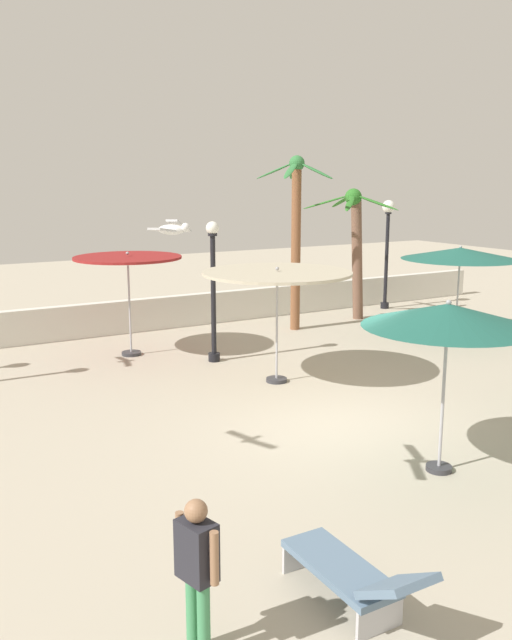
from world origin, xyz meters
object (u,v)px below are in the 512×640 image
(seagull_2, at_px, (173,229))
(patio_umbrella_3, at_px, (460,254))
(patio_umbrella_0, at_px, (277,276))
(patio_umbrella_4, at_px, (128,262))
(palm_tree_0, at_px, (356,237))
(lounge_chair_0, at_px, (354,574))
(patio_umbrella_1, at_px, (448,316))
(guest_0, at_px, (197,564))
(lamp_post_0, at_px, (387,236))
(lamp_post_2, at_px, (213,285))
(palm_tree_1, at_px, (296,224))

(seagull_2, bearing_deg, patio_umbrella_3, 27.44)
(patio_umbrella_0, relative_size, patio_umbrella_4, 1.21)
(patio_umbrella_0, distance_m, patio_umbrella_4, 4.23)
(palm_tree_0, height_order, lounge_chair_0, palm_tree_0)
(patio_umbrella_1, height_order, patio_umbrella_4, patio_umbrella_1)
(seagull_2, bearing_deg, palm_tree_0, 42.38)
(guest_0, bearing_deg, patio_umbrella_0, 53.43)
(patio_umbrella_0, relative_size, seagull_2, 2.69)
(lamp_post_0, bearing_deg, palm_tree_0, -155.96)
(patio_umbrella_3, height_order, lamp_post_2, lamp_post_2)
(patio_umbrella_0, distance_m, lounge_chair_0, 8.11)
(patio_umbrella_1, bearing_deg, palm_tree_1, 69.21)
(patio_umbrella_1, relative_size, patio_umbrella_3, 0.83)
(patio_umbrella_1, relative_size, seagull_2, 2.22)
(lounge_chair_0, bearing_deg, seagull_2, 107.23)
(lamp_post_0, bearing_deg, guest_0, -136.17)
(lamp_post_2, bearing_deg, lounge_chair_0, -108.31)
(palm_tree_0, bearing_deg, patio_umbrella_1, -121.69)
(patio_umbrella_0, height_order, palm_tree_1, palm_tree_1)
(patio_umbrella_4, xyz_separation_m, lounge_chair_0, (-1.54, -10.83, -1.92))
(patio_umbrella_3, distance_m, lounge_chair_0, 12.97)
(patio_umbrella_0, distance_m, lamp_post_2, 2.27)
(patio_umbrella_4, height_order, lounge_chair_0, patio_umbrella_4)
(patio_umbrella_3, bearing_deg, guest_0, -145.63)
(palm_tree_1, distance_m, lamp_post_2, 4.33)
(lamp_post_0, height_order, guest_0, lamp_post_0)
(guest_0, xyz_separation_m, seagull_2, (0.84, 2.35, 2.80))
(patio_umbrella_1, distance_m, seagull_2, 4.24)
(guest_0, bearing_deg, patio_umbrella_1, 20.49)
(patio_umbrella_3, bearing_deg, lounge_chair_0, -140.81)
(lamp_post_0, distance_m, guest_0, 17.81)
(lounge_chair_0, height_order, seagull_2, seagull_2)
(lounge_chair_0, bearing_deg, patio_umbrella_0, 63.82)
(lamp_post_0, bearing_deg, lamp_post_2, -158.40)
(palm_tree_1, distance_m, lamp_post_0, 4.66)
(palm_tree_0, distance_m, lamp_post_2, 6.49)
(patio_umbrella_0, height_order, lamp_post_0, lamp_post_0)
(lamp_post_0, distance_m, seagull_2, 15.60)
(patio_umbrella_0, distance_m, palm_tree_1, 5.35)
(palm_tree_1, height_order, seagull_2, palm_tree_1)
(palm_tree_0, xyz_separation_m, palm_tree_1, (-2.38, -0.29, 0.50))
(patio_umbrella_1, xyz_separation_m, patio_umbrella_4, (-1.66, 8.84, -0.04))
(patio_umbrella_1, distance_m, guest_0, 5.35)
(patio_umbrella_1, bearing_deg, guest_0, -159.51)
(patio_umbrella_0, height_order, patio_umbrella_3, patio_umbrella_3)
(patio_umbrella_0, bearing_deg, patio_umbrella_4, 117.38)
(lamp_post_0, distance_m, lounge_chair_0, 16.87)
(palm_tree_1, bearing_deg, seagull_2, -130.68)
(palm_tree_1, bearing_deg, patio_umbrella_3, -44.43)
(patio_umbrella_3, relative_size, seagull_2, 2.69)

